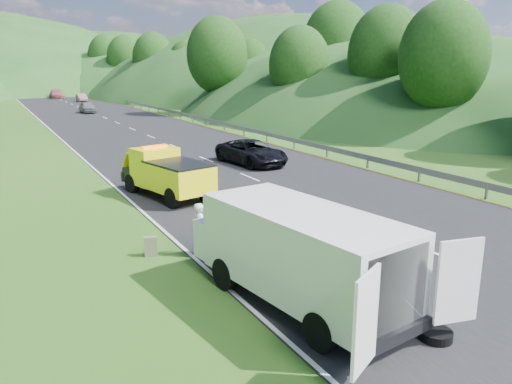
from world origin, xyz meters
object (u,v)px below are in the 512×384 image
tow_truck (166,173)px  suitcase (151,246)px  passing_suv (252,164)px  white_van (298,251)px  woman (201,255)px  worker (394,309)px  child (227,250)px  spare_tire (435,340)px

tow_truck → suitcase: bearing=-125.5°
suitcase → passing_suv: bearing=50.3°
white_van → passing_suv: 18.42m
woman → worker: 6.28m
child → suitcase: bearing=174.5°
suitcase → spare_tire: size_ratio=0.87×
white_van → child: bearing=81.6°
white_van → suitcase: (-2.28, 4.90, -1.08)m
tow_truck → worker: tow_truck is taller
white_van → woman: size_ratio=4.32×
worker → spare_tire: 1.52m
worker → spare_tire: size_ratio=2.16×
tow_truck → white_van: bearing=-105.6°
suitcase → woman: bearing=-26.0°
woman → suitcase: size_ratio=2.67×
worker → passing_suv: 19.00m
tow_truck → suitcase: (-2.83, -6.83, -0.79)m
white_van → worker: bearing=-43.8°
tow_truck → passing_suv: (7.01, 5.02, -1.10)m
passing_suv → spare_tire: bearing=-113.5°
child → spare_tire: child is taller
white_van → woman: white_van is taller
worker → passing_suv: bearing=77.5°
woman → suitcase: woman is taller
suitcase → spare_tire: (4.00, -7.81, -0.32)m
white_van → worker: size_ratio=4.67×
tow_truck → suitcase: tow_truck is taller
white_van → suitcase: 5.51m
woman → child: 0.91m
woman → spare_tire: bearing=-152.0°
tow_truck → woman: tow_truck is taller
tow_truck → passing_suv: tow_truck is taller
child → suitcase: size_ratio=1.59×
tow_truck → passing_suv: size_ratio=1.06×
white_van → child: (0.04, 4.21, -1.40)m
spare_tire → child: bearing=103.2°
woman → child: woman is taller
spare_tire → passing_suv: bearing=73.5°
tow_truck → woman: size_ratio=3.28×
child → spare_tire: 7.32m
tow_truck → white_van: white_van is taller
worker → spare_tire: (-0.23, -1.50, 0.00)m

